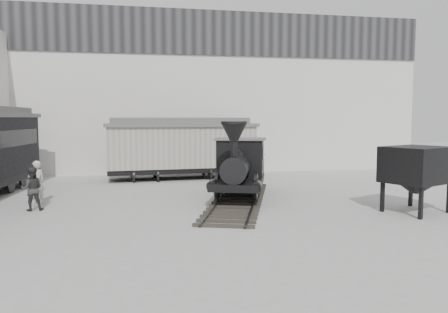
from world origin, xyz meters
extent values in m
plane|color=#9E9E9B|center=(0.00, 0.00, 0.00)|extent=(90.00, 90.00, 0.00)
cube|color=silver|center=(0.00, 15.00, 5.50)|extent=(34.00, 2.40, 11.00)
cube|color=#232326|center=(0.00, 13.75, 9.50)|extent=(34.00, 0.12, 3.00)
cube|color=black|center=(1.43, 3.18, 0.09)|extent=(5.19, 10.19, 0.17)
cube|color=#2D2D30|center=(0.68, 3.42, 0.14)|extent=(3.20, 9.54, 0.07)
cube|color=#2D2D30|center=(2.17, 2.93, 0.14)|extent=(3.20, 9.54, 0.07)
cylinder|color=black|center=(0.45, 2.92, 0.77)|extent=(0.50, 1.18, 1.20)
cylinder|color=black|center=(2.06, 2.39, 0.77)|extent=(0.50, 1.18, 1.20)
cylinder|color=black|center=(0.89, 4.27, 0.77)|extent=(0.50, 1.18, 1.20)
cylinder|color=black|center=(2.50, 3.74, 0.77)|extent=(0.50, 1.18, 1.20)
cube|color=black|center=(1.48, 3.33, 0.90)|extent=(3.29, 4.40, 0.30)
cylinder|color=black|center=(1.24, 2.61, 1.60)|extent=(1.81, 2.72, 1.09)
cylinder|color=black|center=(0.94, 1.68, 2.45)|extent=(0.36, 0.36, 0.65)
cone|color=black|center=(0.94, 1.68, 3.15)|extent=(1.32, 1.32, 0.76)
sphere|color=black|center=(1.38, 3.02, 2.12)|extent=(0.57, 0.57, 0.57)
cube|color=black|center=(1.78, 4.26, 1.90)|extent=(2.47, 2.06, 1.69)
cube|color=#5F5F5F|center=(1.78, 4.26, 2.78)|extent=(2.75, 2.33, 0.09)
cube|color=black|center=(2.39, 6.12, 1.29)|extent=(2.54, 2.68, 0.98)
cylinder|color=black|center=(-2.72, 11.06, 0.40)|extent=(2.05, 0.95, 0.80)
cylinder|color=black|center=(1.86, 11.40, 0.40)|extent=(2.05, 0.95, 0.80)
cube|color=black|center=(-0.43, 11.23, 0.60)|extent=(9.14, 3.16, 0.30)
cube|color=gray|center=(-0.43, 11.23, 2.00)|extent=(9.15, 3.26, 2.49)
cube|color=#5F5F5F|center=(-0.43, 11.23, 3.34)|extent=(9.47, 3.58, 0.20)
cube|color=#5F5F5F|center=(-0.43, 11.23, 3.62)|extent=(8.65, 1.84, 0.36)
imported|color=beige|center=(-7.35, 4.19, 0.96)|extent=(0.84, 0.76, 1.92)
imported|color=#303030|center=(-7.22, 2.84, 0.89)|extent=(0.96, 0.80, 1.78)
cube|color=black|center=(7.40, -1.42, 0.60)|extent=(0.17, 0.17, 1.21)
cube|color=black|center=(6.72, 0.08, 0.60)|extent=(0.17, 0.17, 1.21)
cube|color=black|center=(8.52, 0.90, 0.60)|extent=(0.17, 0.17, 1.21)
cube|color=black|center=(7.96, -0.26, 1.92)|extent=(3.02, 2.80, 1.43)
cone|color=black|center=(7.96, -0.26, 1.04)|extent=(2.47, 2.47, 0.55)
camera|label=1|loc=(-2.68, -15.84, 3.75)|focal=35.00mm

